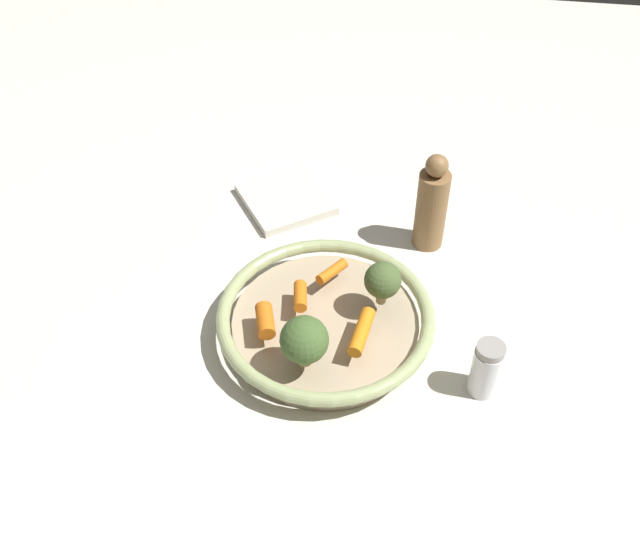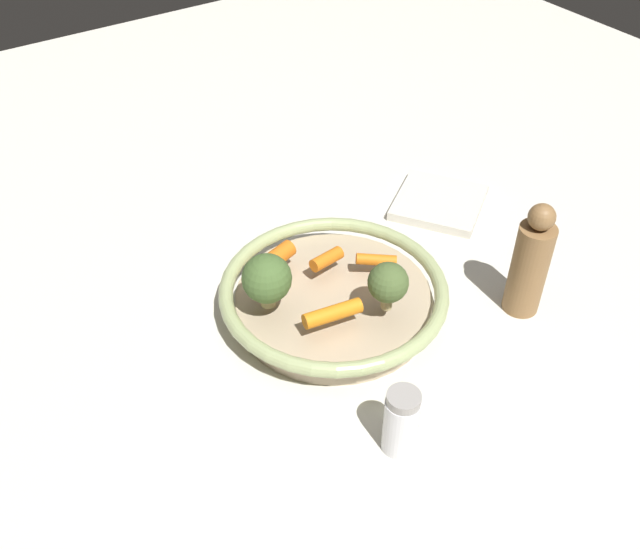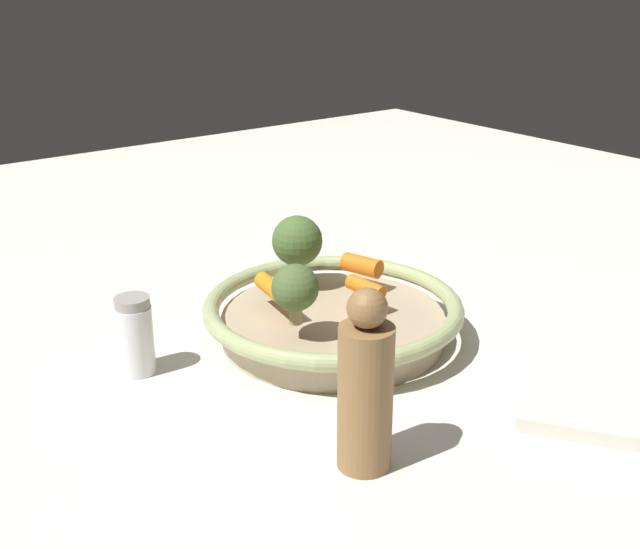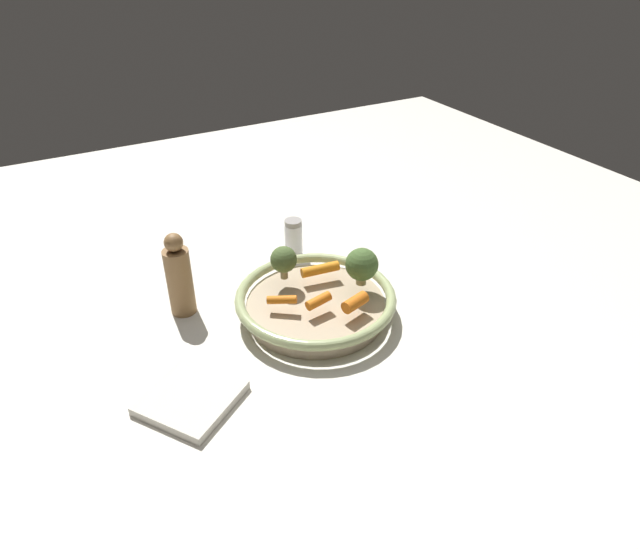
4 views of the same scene
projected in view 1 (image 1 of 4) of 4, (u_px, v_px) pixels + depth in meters
ground_plane at (325, 335)px, 1.00m from camera, size 2.05×2.05×0.00m
serving_bowl at (325, 322)px, 0.99m from camera, size 0.28×0.28×0.05m
baby_carrot_center at (265, 320)px, 0.94m from camera, size 0.05×0.03×0.02m
baby_carrot_near_rim at (333, 272)px, 1.01m from camera, size 0.05×0.04×0.02m
baby_carrot_right at (362, 332)px, 0.93m from camera, size 0.07×0.03×0.02m
baby_carrot_left at (300, 296)px, 0.98m from camera, size 0.05×0.02×0.02m
broccoli_floret_mid at (383, 281)px, 0.96m from camera, size 0.05×0.05×0.06m
broccoli_floret_edge at (304, 340)px, 0.89m from camera, size 0.06×0.06×0.07m
salt_shaker at (486, 369)px, 0.92m from camera, size 0.04×0.04×0.08m
pepper_mill at (432, 205)px, 1.08m from camera, size 0.04×0.04×0.16m
dish_towel at (286, 200)px, 1.19m from camera, size 0.17×0.17×0.01m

